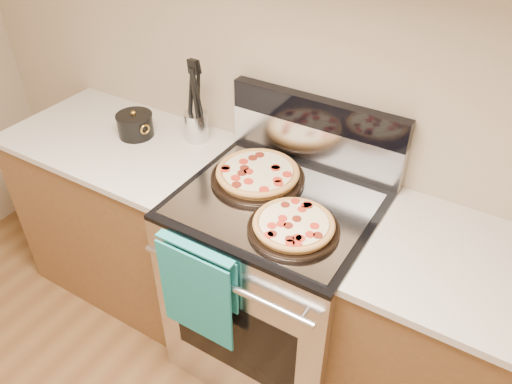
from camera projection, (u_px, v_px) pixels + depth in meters
The scene contains 16 objects.
wall_back at pixel (326, 63), 1.90m from camera, with size 4.00×4.00×0.00m, color tan.
range_body at pixel (275, 284), 2.20m from camera, with size 0.76×0.68×0.90m, color #B7B7BC.
oven_window at pixel (233, 338), 1.98m from camera, with size 0.56×0.01×0.40m, color black.
cooktop at pixel (278, 202), 1.93m from camera, with size 0.76×0.68×0.02m, color black.
backsplash_lower at pixel (315, 144), 2.08m from camera, with size 0.76×0.06×0.18m, color silver.
backsplash_upper at pixel (317, 112), 1.99m from camera, with size 0.76×0.06×0.12m, color black.
oven_handle at pixel (224, 284), 1.74m from camera, with size 0.03×0.03×0.70m, color silver.
dish_towel at pixel (198, 290), 1.85m from camera, with size 0.32×0.05×0.42m, color teal, non-canonical shape.
foil_sheet at pixel (274, 204), 1.90m from camera, with size 0.70×0.55×0.01m, color gray.
cabinet_left at pixel (131, 216), 2.60m from camera, with size 1.00×0.62×0.88m, color brown.
countertop_left at pixel (116, 141), 2.32m from camera, with size 1.02×0.64×0.03m, color beige.
cabinet_right at pixel (483, 372), 1.87m from camera, with size 1.00×0.62×0.88m, color brown.
pepperoni_pizza_back at pixel (258, 175), 2.01m from camera, with size 0.38×0.38×0.05m, color #AD7034, non-canonical shape.
pepperoni_pizza_front at pixel (294, 226), 1.76m from camera, with size 0.33×0.33×0.04m, color #AD7034, non-canonical shape.
utensil_crock at pixel (197, 126), 2.27m from camera, with size 0.11×0.11×0.14m, color silver.
saucepan at pixel (135, 126), 2.31m from camera, with size 0.16×0.16×0.10m, color black.
Camera 1 is at (0.72, 0.31, 2.10)m, focal length 35.00 mm.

